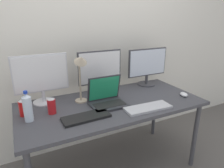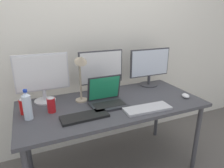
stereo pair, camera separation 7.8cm
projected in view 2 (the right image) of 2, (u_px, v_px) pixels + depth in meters
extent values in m
plane|color=#5B5651|center=(112.00, 167.00, 2.08)|extent=(16.00, 16.00, 0.00)
cube|color=silver|center=(90.00, 35.00, 2.17)|extent=(7.00, 0.08, 2.60)
cylinder|color=#424247|center=(197.00, 138.00, 1.97)|extent=(0.04, 0.04, 0.71)
cylinder|color=#424247|center=(27.00, 139.00, 1.95)|extent=(0.04, 0.04, 0.71)
cylinder|color=#424247|center=(157.00, 110.00, 2.54)|extent=(0.04, 0.04, 0.71)
cube|color=#3D3D42|center=(112.00, 104.00, 1.84)|extent=(1.66, 0.78, 0.03)
cylinder|color=silver|center=(45.00, 101.00, 1.86)|extent=(0.19, 0.19, 0.01)
cylinder|color=silver|center=(45.00, 95.00, 1.84)|extent=(0.03, 0.03, 0.10)
cube|color=silver|center=(42.00, 72.00, 1.77)|extent=(0.47, 0.02, 0.33)
cube|color=white|center=(42.00, 73.00, 1.76)|extent=(0.45, 0.01, 0.31)
cylinder|color=#38383D|center=(102.00, 92.00, 2.07)|extent=(0.19, 0.19, 0.01)
cylinder|color=#38383D|center=(101.00, 87.00, 2.05)|extent=(0.03, 0.03, 0.10)
cube|color=#38383D|center=(101.00, 67.00, 1.98)|extent=(0.45, 0.02, 0.33)
cube|color=white|center=(102.00, 67.00, 1.97)|extent=(0.43, 0.01, 0.30)
cylinder|color=#38383D|center=(148.00, 84.00, 2.30)|extent=(0.20, 0.20, 0.01)
cylinder|color=#38383D|center=(149.00, 80.00, 2.28)|extent=(0.03, 0.03, 0.10)
cube|color=#38383D|center=(150.00, 63.00, 2.22)|extent=(0.49, 0.02, 0.31)
cube|color=silver|center=(151.00, 63.00, 2.20)|extent=(0.46, 0.01, 0.28)
cube|color=#2D2D33|center=(108.00, 105.00, 1.77)|extent=(0.31, 0.24, 0.02)
cube|color=black|center=(109.00, 104.00, 1.75)|extent=(0.27, 0.13, 0.00)
cube|color=#2D2D33|center=(104.00, 88.00, 1.81)|extent=(0.31, 0.06, 0.24)
cube|color=#1E8C59|center=(104.00, 88.00, 1.80)|extent=(0.28, 0.05, 0.21)
cube|color=black|center=(85.00, 117.00, 1.56)|extent=(0.38, 0.16, 0.02)
cube|color=#B2B2B7|center=(147.00, 108.00, 1.69)|extent=(0.41, 0.17, 0.02)
ellipsoid|color=silver|center=(186.00, 96.00, 1.94)|extent=(0.09, 0.11, 0.04)
cylinder|color=silver|center=(27.00, 107.00, 1.51)|extent=(0.07, 0.07, 0.19)
cone|color=silver|center=(25.00, 94.00, 1.48)|extent=(0.06, 0.06, 0.03)
cylinder|color=#1938B2|center=(25.00, 91.00, 1.47)|extent=(0.03, 0.03, 0.02)
cylinder|color=red|center=(24.00, 107.00, 1.61)|extent=(0.07, 0.07, 0.12)
cylinder|color=silver|center=(23.00, 100.00, 1.59)|extent=(0.06, 0.06, 0.00)
cylinder|color=red|center=(51.00, 105.00, 1.64)|extent=(0.07, 0.07, 0.12)
cylinder|color=silver|center=(51.00, 98.00, 1.62)|extent=(0.06, 0.06, 0.00)
cylinder|color=tan|center=(82.00, 100.00, 1.87)|extent=(0.11, 0.11, 0.01)
cylinder|color=tan|center=(80.00, 81.00, 1.81)|extent=(0.02, 0.02, 0.36)
cone|color=tan|center=(81.00, 59.00, 1.69)|extent=(0.11, 0.12, 0.11)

